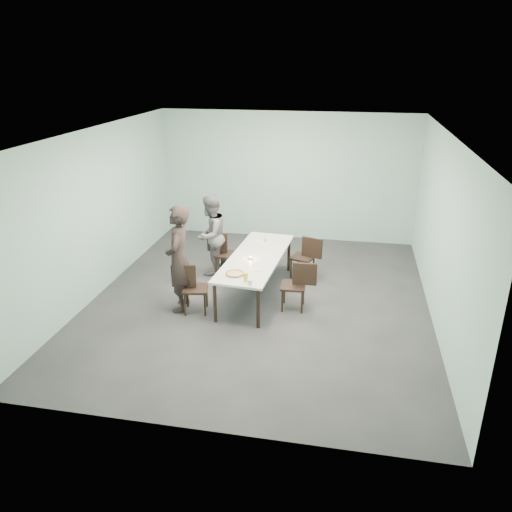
% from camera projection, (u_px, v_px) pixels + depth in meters
% --- Properties ---
extents(ground, '(7.00, 7.00, 0.00)m').
position_uv_depth(ground, '(260.00, 300.00, 9.12)').
color(ground, '#333335').
rests_on(ground, ground).
extents(room_shell, '(6.02, 7.02, 3.01)m').
position_uv_depth(room_shell, '(260.00, 192.00, 8.37)').
color(room_shell, '#A6D1C9').
rests_on(room_shell, ground).
extents(table, '(1.09, 2.66, 0.75)m').
position_uv_depth(table, '(256.00, 259.00, 9.11)').
color(table, white).
rests_on(table, ground).
extents(chair_near_left, '(0.64, 0.49, 0.87)m').
position_uv_depth(chair_near_left, '(191.00, 285.00, 8.53)').
color(chair_near_left, black).
rests_on(chair_near_left, ground).
extents(chair_far_left, '(0.63, 0.45, 0.87)m').
position_uv_depth(chair_far_left, '(223.00, 251.00, 10.04)').
color(chair_far_left, black).
rests_on(chair_far_left, ground).
extents(chair_near_right, '(0.62, 0.43, 0.87)m').
position_uv_depth(chair_near_right, '(298.00, 283.00, 8.62)').
color(chair_near_right, black).
rests_on(chair_near_right, ground).
extents(chair_far_right, '(0.65, 0.53, 0.87)m').
position_uv_depth(chair_far_right, '(307.00, 255.00, 9.83)').
color(chair_far_right, black).
rests_on(chair_far_right, ground).
extents(diner_near, '(0.52, 0.73, 1.88)m').
position_uv_depth(diner_near, '(179.00, 259.00, 8.48)').
color(diner_near, black).
rests_on(diner_near, ground).
extents(diner_far, '(0.82, 0.94, 1.64)m').
position_uv_depth(diner_far, '(211.00, 235.00, 9.97)').
color(diner_far, slate).
rests_on(diner_far, ground).
extents(pizza, '(0.34, 0.34, 0.04)m').
position_uv_depth(pizza, '(235.00, 274.00, 8.31)').
color(pizza, white).
rests_on(pizza, table).
extents(side_plate, '(0.18, 0.18, 0.01)m').
position_uv_depth(side_plate, '(257.00, 269.00, 8.51)').
color(side_plate, white).
rests_on(side_plate, table).
extents(beer_glass, '(0.08, 0.08, 0.15)m').
position_uv_depth(beer_glass, '(246.00, 277.00, 8.04)').
color(beer_glass, yellow).
rests_on(beer_glass, table).
extents(water_tumbler, '(0.08, 0.08, 0.09)m').
position_uv_depth(water_tumbler, '(250.00, 282.00, 7.94)').
color(water_tumbler, silver).
rests_on(water_tumbler, table).
extents(tealight, '(0.06, 0.06, 0.05)m').
position_uv_depth(tealight, '(250.00, 258.00, 8.96)').
color(tealight, silver).
rests_on(tealight, table).
extents(amber_tumbler, '(0.07, 0.07, 0.08)m').
position_uv_depth(amber_tumbler, '(265.00, 240.00, 9.77)').
color(amber_tumbler, yellow).
rests_on(amber_tumbler, table).
extents(menu, '(0.32, 0.24, 0.01)m').
position_uv_depth(menu, '(262.00, 242.00, 9.78)').
color(menu, silver).
rests_on(menu, table).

